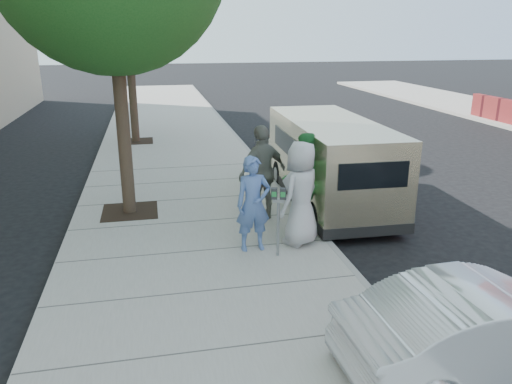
# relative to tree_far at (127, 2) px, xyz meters

# --- Properties ---
(ground) EXTENTS (120.00, 120.00, 0.00)m
(ground) POSITION_rel_tree_far_xyz_m (2.25, -10.00, -4.88)
(ground) COLOR black
(ground) RESTS_ON ground
(sidewalk) EXTENTS (5.00, 60.00, 0.15)m
(sidewalk) POSITION_rel_tree_far_xyz_m (1.25, -10.00, -4.81)
(sidewalk) COLOR gray
(sidewalk) RESTS_ON ground
(curb_face) EXTENTS (0.12, 60.00, 0.16)m
(curb_face) POSITION_rel_tree_far_xyz_m (3.69, -10.00, -4.81)
(curb_face) COLOR gray
(curb_face) RESTS_ON ground
(tree_far) EXTENTS (3.92, 3.80, 6.49)m
(tree_far) POSITION_rel_tree_far_xyz_m (0.00, 0.00, 0.00)
(tree_far) COLOR black
(tree_far) RESTS_ON sidewalk
(parking_meter) EXTENTS (0.27, 0.16, 1.25)m
(parking_meter) POSITION_rel_tree_far_xyz_m (2.59, -10.49, -3.83)
(parking_meter) COLOR gray
(parking_meter) RESTS_ON sidewalk
(van) EXTENTS (1.96, 5.48, 2.01)m
(van) POSITION_rel_tree_far_xyz_m (4.56, -7.57, -3.82)
(van) COLOR beige
(van) RESTS_ON ground
(sedan) EXTENTS (3.69, 1.40, 1.20)m
(sedan) POSITION_rel_tree_far_xyz_m (4.29, -13.93, -4.28)
(sedan) COLOR silver
(sedan) RESTS_ON ground
(person_officer) EXTENTS (0.66, 0.45, 1.73)m
(person_officer) POSITION_rel_tree_far_xyz_m (2.23, -10.12, -3.87)
(person_officer) COLOR #4F6DA9
(person_officer) RESTS_ON sidewalk
(person_green_shirt) EXTENTS (1.08, 0.93, 1.91)m
(person_green_shirt) POSITION_rel_tree_far_xyz_m (3.45, -9.17, -3.78)
(person_green_shirt) COLOR #287B36
(person_green_shirt) RESTS_ON sidewalk
(person_gray_shirt) EXTENTS (1.12, 1.08, 1.94)m
(person_gray_shirt) POSITION_rel_tree_far_xyz_m (3.14, -10.03, -3.76)
(person_gray_shirt) COLOR #B4B3B6
(person_gray_shirt) RESTS_ON sidewalk
(person_striped_polo) EXTENTS (1.27, 0.95, 2.00)m
(person_striped_polo) POSITION_rel_tree_far_xyz_m (2.73, -8.63, -3.73)
(person_striped_polo) COLOR slate
(person_striped_polo) RESTS_ON sidewalk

